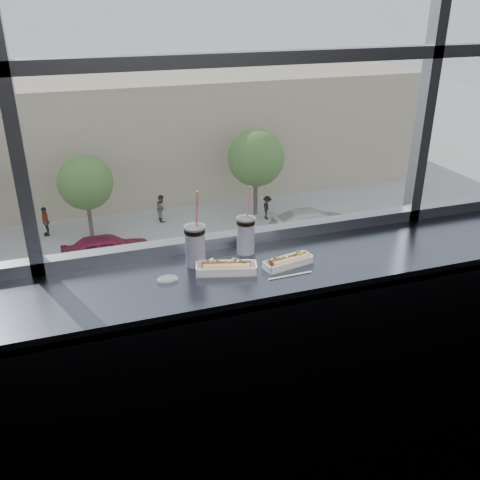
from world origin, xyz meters
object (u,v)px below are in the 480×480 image
object	(u,v)px
wrapper	(168,279)
car_far_c	(313,218)
loose_straw	(290,276)
car_far_b	(107,245)
tree_center	(85,183)
hotdog_tray_left	(226,267)
car_near_e	(398,278)
pedestrian_d	(267,205)
car_near_c	(93,335)
pedestrian_b	(45,218)
soda_cup_left	(195,244)
hotdog_tray_right	(288,261)
soda_cup_right	(246,233)
tree_right	(256,158)
car_near_d	(269,303)
pedestrian_c	(162,205)

from	to	relation	value
wrapper	car_far_c	size ratio (longest dim) A/B	0.02
loose_straw	car_far_c	xyz separation A→B (m)	(12.65, 24.41, -11.03)
car_far_b	tree_center	distance (m)	4.60
wrapper	hotdog_tray_left	bearing A→B (deg)	-1.60
car_near_e	pedestrian_d	xyz separation A→B (m)	(-2.23, 11.01, -0.13)
car_far_b	car_near_c	size ratio (longest dim) A/B	1.09
car_far_b	pedestrian_b	size ratio (longest dim) A/B	3.00
soda_cup_left	car_near_e	size ratio (longest dim) A/B	0.06
hotdog_tray_right	pedestrian_b	size ratio (longest dim) A/B	0.12
soda_cup_right	wrapper	world-z (taller)	soda_cup_right
loose_straw	tree_center	world-z (taller)	loose_straw
pedestrian_b	tree_right	bearing A→B (deg)	86.01
wrapper	pedestrian_d	xyz separation A→B (m)	(11.45, 27.28, -11.15)
hotdog_tray_right	car_near_c	distance (m)	19.73
car_near_e	pedestrian_d	world-z (taller)	car_near_e
pedestrian_b	pedestrian_d	world-z (taller)	pedestrian_b
car_far_b	pedestrian_d	world-z (taller)	car_far_b
soda_cup_right	car_near_e	world-z (taller)	soda_cup_right
car_near_d	pedestrian_d	xyz separation A→B (m)	(4.25, 11.01, -0.07)
pedestrian_b	tree_center	xyz separation A→B (m)	(2.51, -0.90, 2.24)
soda_cup_left	pedestrian_b	bearing A→B (deg)	94.04
hotdog_tray_right	wrapper	bearing A→B (deg)	165.70
car_far_c	tree_right	distance (m)	5.31
pedestrian_d	hotdog_tray_right	bearing A→B (deg)	158.28
hotdog_tray_right	tree_center	bearing A→B (deg)	79.07
loose_straw	car_far_c	size ratio (longest dim) A/B	0.04
hotdog_tray_left	tree_center	distance (m)	29.62
wrapper	pedestrian_b	distance (m)	31.24
car_far_b	pedestrian_c	bearing A→B (deg)	-39.01
car_near_e	car_far_c	xyz separation A→B (m)	(-0.49, 8.00, -0.02)
soda_cup_right	tree_right	xyz separation A→B (m)	(10.59, 28.12, -8.39)
soda_cup_right	pedestrian_b	bearing A→B (deg)	94.57
car_far_b	hotdog_tray_right	bearing A→B (deg)	178.20
soda_cup_left	car_far_b	xyz separation A→B (m)	(0.99, 24.16, -11.07)
loose_straw	car_far_c	world-z (taller)	loose_straw
tree_center	car_near_e	bearing A→B (deg)	-42.58
car_far_c	car_near_c	size ratio (longest dim) A/B	1.03
hotdog_tray_left	tree_right	distance (m)	31.38
tree_right	wrapper	bearing A→B (deg)	-111.28
soda_cup_left	soda_cup_right	xyz separation A→B (m)	(0.27, 0.05, -0.01)
car_far_b	car_near_d	size ratio (longest dim) A/B	1.11
soda_cup_left	car_near_e	xyz separation A→B (m)	(13.52, 16.16, -11.12)
pedestrian_d	pedestrian_c	size ratio (longest dim) A/B	0.90
soda_cup_left	pedestrian_d	distance (m)	31.50
hotdog_tray_right	soda_cup_left	world-z (taller)	soda_cup_left
hotdog_tray_right	pedestrian_b	bearing A→B (deg)	83.98
tree_right	hotdog_tray_left	bearing A→B (deg)	-110.79
car_far_b	pedestrian_c	size ratio (longest dim) A/B	3.15
soda_cup_right	car_near_c	size ratio (longest dim) A/B	0.06
soda_cup_left	tree_right	size ratio (longest dim) A/B	0.07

